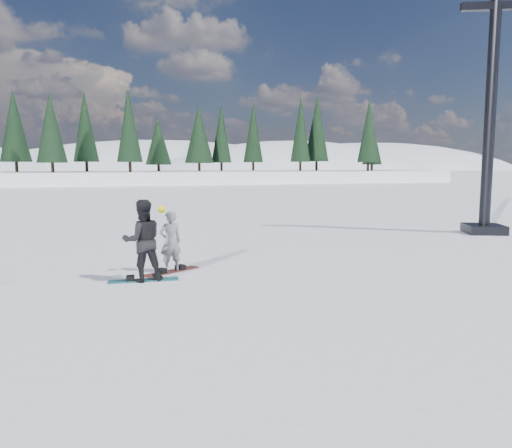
# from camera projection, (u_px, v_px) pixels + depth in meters

# --- Properties ---
(ground) EXTENTS (420.00, 420.00, 0.00)m
(ground) POSITION_uv_depth(u_px,v_px,m) (97.00, 290.00, 10.12)
(ground) COLOR white
(ground) RESTS_ON ground
(alpine_backdrop) EXTENTS (412.50, 227.00, 53.20)m
(alpine_backdrop) POSITION_uv_depth(u_px,v_px,m) (79.00, 207.00, 188.94)
(alpine_backdrop) COLOR white
(alpine_backdrop) RESTS_ON ground
(lift_tower) EXTENTS (2.30, 1.68, 8.62)m
(lift_tower) POSITION_uv_depth(u_px,v_px,m) (489.00, 136.00, 17.84)
(lift_tower) COLOR black
(lift_tower) RESTS_ON ground
(snowboarder_woman) EXTENTS (0.61, 0.48, 1.59)m
(snowboarder_woman) POSITION_uv_depth(u_px,v_px,m) (170.00, 241.00, 11.67)
(snowboarder_woman) COLOR #97989C
(snowboarder_woman) RESTS_ON ground
(snowboarder_man) EXTENTS (0.94, 0.78, 1.78)m
(snowboarder_man) POSITION_uv_depth(u_px,v_px,m) (143.00, 241.00, 10.76)
(snowboarder_man) COLOR black
(snowboarder_man) RESTS_ON ground
(snowboard_woman) EXTENTS (1.43, 1.02, 0.03)m
(snowboard_woman) POSITION_uv_depth(u_px,v_px,m) (171.00, 271.00, 11.76)
(snowboard_woman) COLOR maroon
(snowboard_woman) RESTS_ON ground
(snowboard_man) EXTENTS (1.51, 0.35, 0.03)m
(snowboard_man) POSITION_uv_depth(u_px,v_px,m) (144.00, 280.00, 10.87)
(snowboard_man) COLOR teal
(snowboard_man) RESTS_ON ground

